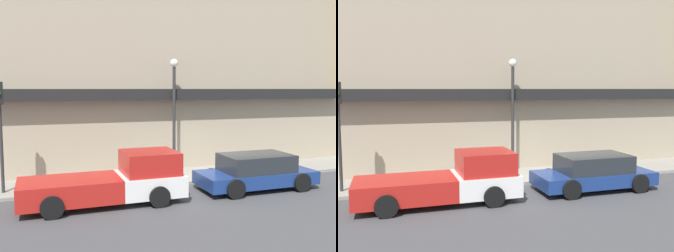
# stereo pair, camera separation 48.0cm
# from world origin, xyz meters

# --- Properties ---
(ground_plane) EXTENTS (80.00, 80.00, 0.00)m
(ground_plane) POSITION_xyz_m (0.00, 0.00, 0.00)
(ground_plane) COLOR #424244
(sidewalk) EXTENTS (36.00, 2.60, 0.12)m
(sidewalk) POSITION_xyz_m (0.00, 1.30, 0.06)
(sidewalk) COLOR gray
(sidewalk) RESTS_ON ground
(building) EXTENTS (19.80, 3.80, 10.85)m
(building) POSITION_xyz_m (0.02, 4.08, 4.59)
(building) COLOR tan
(building) RESTS_ON ground
(pickup_truck) EXTENTS (5.45, 2.13, 1.72)m
(pickup_truck) POSITION_xyz_m (-3.92, -1.42, 0.76)
(pickup_truck) COLOR white
(pickup_truck) RESTS_ON ground
(parked_car) EXTENTS (4.58, 2.12, 1.36)m
(parked_car) POSITION_xyz_m (1.63, -1.42, 0.68)
(parked_car) COLOR navy
(parked_car) RESTS_ON ground
(fire_hydrant) EXTENTS (0.20, 0.20, 0.69)m
(fire_hydrant) POSITION_xyz_m (-2.41, 0.75, 0.46)
(fire_hydrant) COLOR yellow
(fire_hydrant) RESTS_ON sidewalk
(street_lamp) EXTENTS (0.36, 0.36, 5.07)m
(street_lamp) POSITION_xyz_m (-0.56, 1.83, 3.33)
(street_lamp) COLOR #2D2D2D
(street_lamp) RESTS_ON sidewalk
(traffic_light) EXTENTS (0.28, 0.42, 4.01)m
(traffic_light) POSITION_xyz_m (-7.58, 0.71, 2.86)
(traffic_light) COLOR #2D2D2D
(traffic_light) RESTS_ON sidewalk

